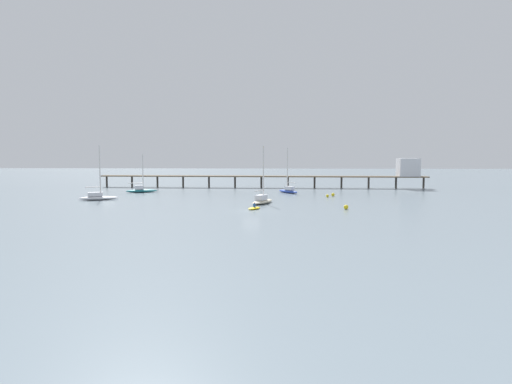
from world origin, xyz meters
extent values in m
plane|color=slate|center=(0.00, 0.00, 0.00)|extent=(400.00, 400.00, 0.00)
cube|color=brown|center=(0.00, 47.65, 2.94)|extent=(83.65, 5.38, 0.30)
cylinder|color=#38332D|center=(-40.79, 48.70, 1.39)|extent=(0.50, 0.50, 2.79)
cylinder|color=#38332D|center=(-33.99, 48.53, 1.39)|extent=(0.50, 0.50, 2.79)
cylinder|color=#38332D|center=(-27.19, 48.35, 1.39)|extent=(0.50, 0.50, 2.79)
cylinder|color=#38332D|center=(-20.39, 48.18, 1.39)|extent=(0.50, 0.50, 2.79)
cylinder|color=#38332D|center=(-13.60, 48.00, 1.39)|extent=(0.50, 0.50, 2.79)
cylinder|color=#38332D|center=(-6.80, 47.82, 1.39)|extent=(0.50, 0.50, 2.79)
cylinder|color=#38332D|center=(0.00, 47.65, 1.39)|extent=(0.50, 0.50, 2.79)
cylinder|color=#38332D|center=(6.80, 47.47, 1.39)|extent=(0.50, 0.50, 2.79)
cylinder|color=#38332D|center=(13.60, 47.30, 1.39)|extent=(0.50, 0.50, 2.79)
cylinder|color=#38332D|center=(20.39, 47.12, 1.39)|extent=(0.50, 0.50, 2.79)
cylinder|color=#38332D|center=(27.19, 46.94, 1.39)|extent=(0.50, 0.50, 2.79)
cylinder|color=#38332D|center=(33.99, 46.77, 1.39)|extent=(0.50, 0.50, 2.79)
cylinder|color=#38332D|center=(40.79, 46.59, 1.39)|extent=(0.50, 0.50, 2.79)
cube|color=silver|center=(36.85, 46.69, 5.33)|extent=(5.06, 5.06, 4.49)
ellipsoid|color=#1E727A|center=(-26.54, 32.04, 0.36)|extent=(7.03, 4.10, 0.72)
cube|color=silver|center=(-27.05, 31.84, 1.17)|extent=(2.13, 1.79, 0.89)
cylinder|color=silver|center=(-26.22, 32.16, 4.69)|extent=(0.20, 0.20, 7.93)
cylinder|color=silver|center=(-27.79, 31.56, 2.15)|extent=(3.21, 1.36, 0.16)
ellipsoid|color=white|center=(-29.70, 15.01, 0.37)|extent=(7.39, 3.95, 0.75)
cube|color=silver|center=(-30.25, 14.82, 1.12)|extent=(2.91, 2.01, 0.74)
cylinder|color=silver|center=(-29.36, 15.12, 5.53)|extent=(0.21, 0.21, 9.58)
cylinder|color=silver|center=(-30.62, 14.70, 2.47)|extent=(2.56, 0.99, 0.17)
ellipsoid|color=beige|center=(1.42, 10.26, 0.35)|extent=(4.65, 7.60, 0.69)
cube|color=silver|center=(1.20, 9.72, 1.13)|extent=(2.26, 2.82, 0.88)
cylinder|color=silver|center=(1.56, 10.61, 5.42)|extent=(0.21, 0.21, 9.45)
cylinder|color=silver|center=(0.89, 8.94, 2.40)|extent=(1.49, 3.39, 0.17)
ellipsoid|color=#2D4CB7|center=(6.48, 32.32, 0.35)|extent=(5.00, 6.41, 0.70)
cube|color=silver|center=(6.78, 31.88, 1.09)|extent=(2.25, 2.62, 0.79)
cylinder|color=silver|center=(6.30, 32.60, 5.39)|extent=(0.20, 0.20, 9.38)
cylinder|color=silver|center=(7.13, 31.34, 2.39)|extent=(1.81, 2.60, 0.16)
ellipsoid|color=yellow|center=(0.37, 1.98, 0.17)|extent=(2.51, 3.23, 0.35)
cylinder|color=navy|center=(0.37, 1.98, 0.62)|extent=(0.48, 0.48, 0.55)
sphere|color=tan|center=(0.37, 1.98, 1.02)|extent=(0.24, 0.24, 0.24)
sphere|color=yellow|center=(14.80, 2.39, 0.37)|extent=(0.75, 0.75, 0.75)
sphere|color=yellow|center=(15.49, 24.60, 0.35)|extent=(0.70, 0.70, 0.70)
sphere|color=yellow|center=(14.13, 22.45, 0.29)|extent=(0.59, 0.59, 0.59)
camera|label=1|loc=(3.81, -69.34, 8.75)|focal=32.04mm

